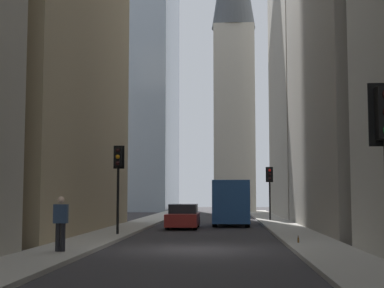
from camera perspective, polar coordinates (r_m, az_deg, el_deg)
The scene contains 12 objects.
ground_plane at distance 20.68m, azimuth 0.38°, elevation -10.65°, with size 135.00×135.00×0.00m, color #302D30.
sidewalk_right at distance 21.39m, azimuth -11.95°, elevation -10.17°, with size 90.00×2.20×0.14m, color #A8A399.
sidewalk_left at distance 20.92m, azimuth 12.99°, elevation -10.26°, with size 90.00×2.20×0.14m, color #A8A399.
building_left_far at distance 52.37m, azimuth 13.98°, elevation 9.79°, with size 17.03×10.50×30.62m.
building_right_midfar at distance 32.19m, azimuth -18.16°, elevation 8.36°, with size 18.08×10.50×18.67m.
church_spire at distance 64.42m, azimuth 4.24°, elevation 10.30°, with size 4.91×4.91×36.46m.
delivery_truck at distance 36.53m, azimuth 3.94°, elevation -5.93°, with size 6.46×2.25×2.84m.
sedan_red at distance 33.12m, azimuth -0.90°, elevation -7.41°, with size 4.30×1.78×1.42m.
traffic_light_midblock at distance 26.80m, azimuth -7.49°, elevation -2.49°, with size 0.43×0.52×4.16m.
traffic_light_far_junction at distance 41.01m, azimuth 7.87°, elevation -3.73°, with size 0.43×0.52×3.82m.
pedestrian at distance 19.03m, azimuth -13.17°, elevation -7.62°, with size 0.26×0.44×1.78m.
discarded_bottle at distance 22.26m, azimuth 10.72°, elevation -9.52°, with size 0.07×0.07×0.27m.
Camera 1 is at (-20.55, -1.10, 2.00)m, focal length 52.63 mm.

